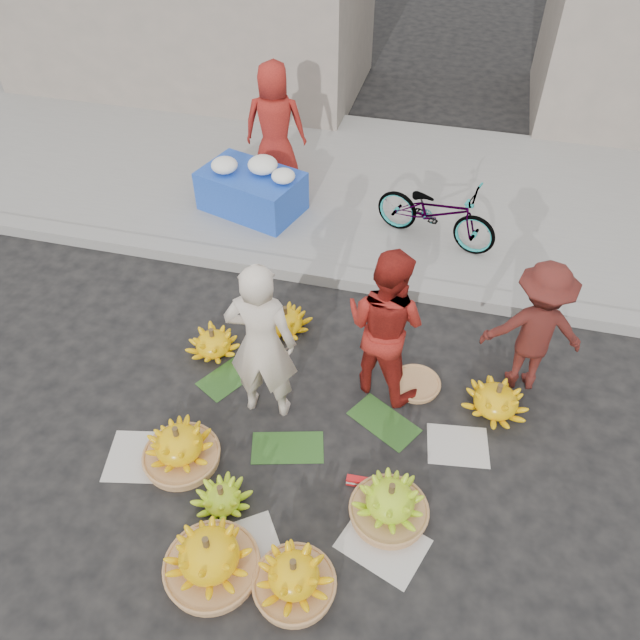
% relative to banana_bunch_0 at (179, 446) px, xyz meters
% --- Properties ---
extents(ground, '(80.00, 80.00, 0.00)m').
position_rel_banana_bunch_0_xyz_m(ground, '(0.98, 0.55, -0.20)').
color(ground, black).
rests_on(ground, ground).
extents(curb, '(40.00, 0.25, 0.15)m').
position_rel_banana_bunch_0_xyz_m(curb, '(0.98, 2.75, -0.12)').
color(curb, gray).
rests_on(curb, ground).
extents(sidewalk, '(40.00, 4.00, 0.12)m').
position_rel_banana_bunch_0_xyz_m(sidewalk, '(0.98, 4.85, -0.14)').
color(sidewalk, gray).
rests_on(sidewalk, ground).
extents(newspaper_scatter, '(3.20, 1.80, 0.00)m').
position_rel_banana_bunch_0_xyz_m(newspaper_scatter, '(0.98, -0.25, -0.19)').
color(newspaper_scatter, beige).
rests_on(newspaper_scatter, ground).
extents(banana_leaves, '(2.00, 1.00, 0.00)m').
position_rel_banana_bunch_0_xyz_m(banana_leaves, '(0.88, 0.75, -0.19)').
color(banana_leaves, '#234F1A').
rests_on(banana_leaves, ground).
extents(banana_bunch_0, '(0.76, 0.76, 0.46)m').
position_rel_banana_bunch_0_xyz_m(banana_bunch_0, '(0.00, 0.00, 0.00)').
color(banana_bunch_0, '#A97346').
rests_on(banana_bunch_0, ground).
extents(banana_bunch_1, '(0.45, 0.45, 0.28)m').
position_rel_banana_bunch_0_xyz_m(banana_bunch_1, '(0.51, -0.34, -0.08)').
color(banana_bunch_1, '#8FCB1D').
rests_on(banana_bunch_1, ground).
extents(banana_bunch_2, '(0.72, 0.72, 0.49)m').
position_rel_banana_bunch_0_xyz_m(banana_bunch_2, '(0.63, -0.88, 0.02)').
color(banana_bunch_2, '#A97346').
rests_on(banana_bunch_2, ground).
extents(banana_bunch_3, '(0.65, 0.65, 0.43)m').
position_rel_banana_bunch_0_xyz_m(banana_bunch_3, '(1.28, -0.86, -0.01)').
color(banana_bunch_3, '#A97346').
rests_on(banana_bunch_3, ground).
extents(banana_bunch_4, '(0.64, 0.64, 0.44)m').
position_rel_banana_bunch_0_xyz_m(banana_bunch_4, '(1.87, -0.09, -0.01)').
color(banana_bunch_4, '#A97346').
rests_on(banana_bunch_4, ground).
extents(banana_bunch_5, '(0.60, 0.60, 0.37)m').
position_rel_banana_bunch_0_xyz_m(banana_bunch_5, '(2.67, 1.24, -0.04)').
color(banana_bunch_5, yellow).
rests_on(banana_bunch_5, ground).
extents(banana_bunch_6, '(0.58, 0.58, 0.33)m').
position_rel_banana_bunch_0_xyz_m(banana_bunch_6, '(-0.20, 1.32, -0.06)').
color(banana_bunch_6, yellow).
rests_on(banana_bunch_6, ground).
extents(banana_bunch_7, '(0.60, 0.60, 0.33)m').
position_rel_banana_bunch_0_xyz_m(banana_bunch_7, '(0.43, 1.82, -0.06)').
color(banana_bunch_7, yellow).
rests_on(banana_bunch_7, ground).
extents(basket_spare, '(0.56, 0.56, 0.05)m').
position_rel_banana_bunch_0_xyz_m(basket_spare, '(1.91, 1.36, -0.17)').
color(basket_spare, '#A97346').
rests_on(basket_spare, ground).
extents(incense_stack, '(0.20, 0.07, 0.08)m').
position_rel_banana_bunch_0_xyz_m(incense_stack, '(1.57, 0.13, -0.15)').
color(incense_stack, red).
rests_on(incense_stack, ground).
extents(vendor_cream, '(0.66, 0.46, 1.72)m').
position_rel_banana_bunch_0_xyz_m(vendor_cream, '(0.55, 0.77, 0.66)').
color(vendor_cream, beige).
rests_on(vendor_cream, ground).
extents(vendor_red, '(0.96, 0.86, 1.63)m').
position_rel_banana_bunch_0_xyz_m(vendor_red, '(1.55, 1.31, 0.62)').
color(vendor_red, '#AA251A').
rests_on(vendor_red, ground).
extents(man_striped, '(0.99, 0.65, 1.44)m').
position_rel_banana_bunch_0_xyz_m(man_striped, '(2.90, 1.69, 0.52)').
color(man_striped, maroon).
rests_on(man_striped, ground).
extents(flower_table, '(1.44, 1.13, 0.74)m').
position_rel_banana_bunch_0_xyz_m(flower_table, '(-0.60, 3.82, 0.23)').
color(flower_table, '#1C44B8').
rests_on(flower_table, sidewalk).
extents(grey_bucket, '(0.29, 0.29, 0.32)m').
position_rel_banana_bunch_0_xyz_m(grey_bucket, '(-1.03, 3.81, 0.09)').
color(grey_bucket, slate).
rests_on(grey_bucket, sidewalk).
extents(flower_vendor, '(0.90, 0.67, 1.67)m').
position_rel_banana_bunch_0_xyz_m(flower_vendor, '(-0.49, 4.56, 0.76)').
color(flower_vendor, '#AA251A').
rests_on(flower_vendor, sidewalk).
extents(bicycle, '(0.96, 1.63, 0.81)m').
position_rel_banana_bunch_0_xyz_m(bicycle, '(1.79, 3.71, 0.33)').
color(bicycle, gray).
rests_on(bicycle, sidewalk).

